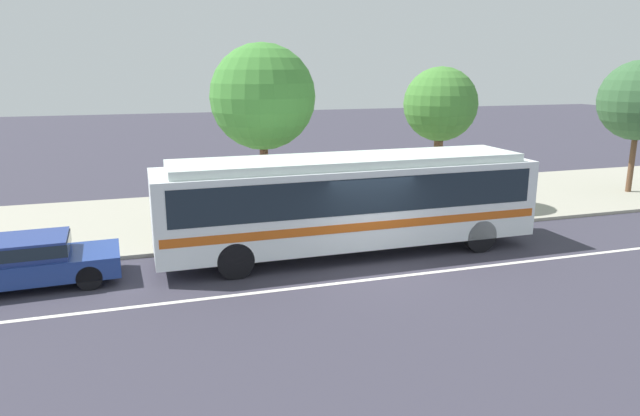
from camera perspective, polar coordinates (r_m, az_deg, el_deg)
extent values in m
plane|color=#373542|center=(16.25, 5.43, -5.97)|extent=(120.00, 120.00, 0.00)
cube|color=#A09C8C|center=(22.44, -1.35, -0.19)|extent=(60.00, 8.00, 0.12)
cube|color=silver|center=(15.56, 6.58, -6.90)|extent=(56.00, 0.16, 0.01)
cube|color=silver|center=(17.08, 2.89, 0.54)|extent=(11.35, 2.57, 2.29)
cube|color=silver|center=(16.83, 2.95, 4.73)|extent=(10.44, 2.26, 0.24)
cube|color=#19232D|center=(16.98, 2.91, 2.04)|extent=(10.67, 2.59, 1.01)
cube|color=#BF5416|center=(17.18, 2.88, -0.80)|extent=(11.12, 2.59, 0.24)
cube|color=#19232D|center=(19.65, 18.45, 2.96)|extent=(0.13, 2.20, 1.10)
cylinder|color=black|center=(19.93, 12.14, -0.99)|extent=(1.00, 0.29, 1.00)
cylinder|color=black|center=(18.11, 15.61, -2.68)|extent=(1.00, 0.29, 1.00)
cylinder|color=black|center=(17.53, -9.63, -2.91)|extent=(1.00, 0.29, 1.00)
cylinder|color=black|center=(15.44, -8.42, -5.17)|extent=(1.00, 0.29, 1.00)
cube|color=navy|center=(16.55, -27.16, -5.24)|extent=(4.63, 2.02, 0.55)
cube|color=navy|center=(16.43, -28.15, -3.55)|extent=(2.62, 1.71, 0.50)
cube|color=#19232D|center=(16.43, -28.16, -3.47)|extent=(2.67, 1.74, 0.32)
cylinder|color=black|center=(17.23, -21.84, -4.65)|extent=(0.65, 0.25, 0.64)
cylinder|color=black|center=(15.71, -21.96, -6.41)|extent=(0.65, 0.25, 0.64)
cylinder|color=#283533|center=(22.14, 12.49, 0.65)|extent=(0.14, 0.14, 0.90)
cylinder|color=#283533|center=(21.99, 12.60, 0.55)|extent=(0.14, 0.14, 0.90)
cylinder|color=#C73F33|center=(21.92, 12.64, 2.45)|extent=(0.42, 0.42, 0.55)
sphere|color=#D9B190|center=(21.85, 12.70, 3.44)|extent=(0.21, 0.21, 0.21)
cylinder|color=#3C292B|center=(19.47, 0.75, -0.83)|extent=(0.14, 0.14, 0.89)
cylinder|color=#3C292B|center=(19.43, 1.21, -0.86)|extent=(0.14, 0.14, 0.89)
cylinder|color=#4A9240|center=(19.27, 0.99, 1.33)|extent=(0.47, 0.47, 0.61)
sphere|color=tan|center=(19.18, 0.99, 2.54)|extent=(0.22, 0.22, 0.22)
cylinder|color=gray|center=(20.60, 12.89, 1.82)|extent=(0.08, 0.08, 2.42)
cube|color=yellow|center=(20.42, 13.04, 4.60)|extent=(0.15, 0.44, 0.56)
cylinder|color=brown|center=(20.11, -5.54, 2.88)|extent=(0.29, 0.29, 3.15)
sphere|color=#438736|center=(19.77, -5.73, 10.95)|extent=(3.57, 3.57, 3.57)
cylinder|color=brown|center=(23.01, 11.58, 3.87)|extent=(0.35, 0.35, 3.01)
sphere|color=#458235|center=(22.72, 11.88, 10.07)|extent=(2.82, 2.82, 2.82)
cylinder|color=brown|center=(28.73, 28.60, 4.18)|extent=(0.24, 0.24, 2.80)
sphere|color=#376138|center=(28.48, 29.20, 9.33)|extent=(3.42, 3.42, 3.42)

